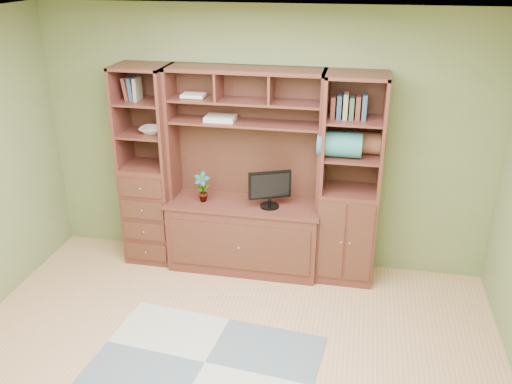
% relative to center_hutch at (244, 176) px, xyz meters
% --- Properties ---
extents(room, '(4.60, 4.10, 2.64)m').
position_rel_center_hutch_xyz_m(room, '(0.14, -1.73, 0.28)').
color(room, tan).
rests_on(room, ground).
extents(center_hutch, '(1.54, 0.53, 2.05)m').
position_rel_center_hutch_xyz_m(center_hutch, '(0.00, 0.00, 0.00)').
color(center_hutch, '#53251D').
rests_on(center_hutch, ground).
extents(left_tower, '(0.50, 0.45, 2.05)m').
position_rel_center_hutch_xyz_m(left_tower, '(-1.00, 0.04, 0.00)').
color(left_tower, '#53251D').
rests_on(left_tower, ground).
extents(right_tower, '(0.55, 0.45, 2.05)m').
position_rel_center_hutch_xyz_m(right_tower, '(1.02, 0.04, 0.00)').
color(right_tower, '#53251D').
rests_on(right_tower, ground).
extents(rug, '(1.87, 1.34, 0.01)m').
position_rel_center_hutch_xyz_m(rug, '(0.01, -1.50, -1.02)').
color(rug, gray).
rests_on(rug, ground).
extents(monitor, '(0.46, 0.34, 0.51)m').
position_rel_center_hutch_xyz_m(monitor, '(0.27, -0.03, -0.04)').
color(monitor, black).
rests_on(monitor, center_hutch).
extents(orchid, '(0.16, 0.11, 0.31)m').
position_rel_center_hutch_xyz_m(orchid, '(-0.41, -0.03, -0.14)').
color(orchid, '#A86839').
rests_on(orchid, center_hutch).
extents(magazines, '(0.29, 0.21, 0.04)m').
position_rel_center_hutch_xyz_m(magazines, '(-0.24, 0.09, 0.54)').
color(magazines, beige).
rests_on(magazines, center_hutch).
extents(bowl, '(0.23, 0.23, 0.06)m').
position_rel_center_hutch_xyz_m(bowl, '(-0.93, 0.04, 0.39)').
color(bowl, beige).
rests_on(bowl, left_tower).
extents(blanket_teal, '(0.40, 0.23, 0.23)m').
position_rel_center_hutch_xyz_m(blanket_teal, '(0.90, -0.01, 0.38)').
color(blanket_teal, '#2C7375').
rests_on(blanket_teal, right_tower).
extents(blanket_red, '(0.36, 0.20, 0.20)m').
position_rel_center_hutch_xyz_m(blanket_red, '(1.14, 0.12, 0.37)').
color(blanket_red, brown).
rests_on(blanket_red, right_tower).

